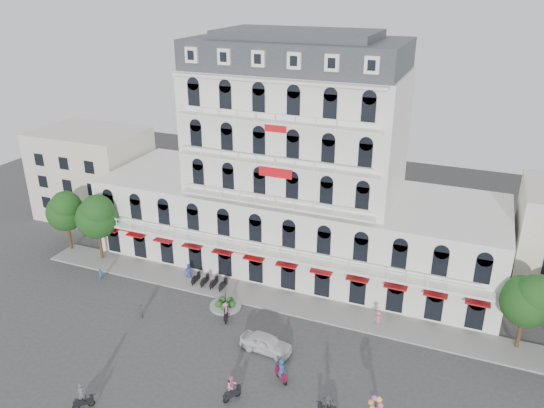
{
  "coord_description": "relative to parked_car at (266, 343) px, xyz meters",
  "views": [
    {
      "loc": [
        18.24,
        -33.98,
        30.34
      ],
      "look_at": [
        0.41,
        10.0,
        10.23
      ],
      "focal_mm": 35.0,
      "sensor_mm": 36.0,
      "label": 1
    }
  ],
  "objects": [
    {
      "name": "tree_east_inner",
      "position": [
        20.64,
        8.74,
        4.41
      ],
      "size": [
        4.4,
        4.37,
        7.57
      ],
      "color": "#382314",
      "rests_on": "ground"
    },
    {
      "name": "traffic_island",
      "position": [
        -6.41,
        4.76,
        -0.55
      ],
      "size": [
        3.2,
        3.2,
        1.6
      ],
      "color": "gray",
      "rests_on": "ground"
    },
    {
      "name": "tree_west_inner",
      "position": [
        -24.36,
        8.24,
        4.88
      ],
      "size": [
        4.76,
        4.76,
        8.25
      ],
      "color": "#382314",
      "rests_on": "ground"
    },
    {
      "name": "rider_east",
      "position": [
        2.63,
        -3.08,
        0.26
      ],
      "size": [
        1.41,
        1.2,
        2.15
      ],
      "rotation": [
        0.0,
        0.0,
        2.48
      ],
      "color": "maroon",
      "rests_on": "ground"
    },
    {
      "name": "main_building",
      "position": [
        -3.41,
        16.76,
        9.15
      ],
      "size": [
        45.0,
        15.0,
        25.8
      ],
      "color": "silver",
      "rests_on": "ground"
    },
    {
      "name": "rider_southwest",
      "position": [
        -0.18,
        -6.49,
        0.35
      ],
      "size": [
        1.05,
        1.54,
        2.25
      ],
      "rotation": [
        0.0,
        0.0,
        1.05
      ],
      "color": "black",
      "rests_on": "ground"
    },
    {
      "name": "pedestrian_right",
      "position": [
        8.44,
        7.28,
        0.03
      ],
      "size": [
        1.2,
        0.87,
        1.68
      ],
      "primitive_type": "imported",
      "rotation": [
        0.0,
        0.0,
        3.39
      ],
      "color": "#BD6488",
      "rests_on": "ground"
    },
    {
      "name": "pedestrian_mid",
      "position": [
        -13.25,
        0.12,
        -0.05
      ],
      "size": [
        0.95,
        0.75,
        1.51
      ],
      "primitive_type": "imported",
      "rotation": [
        0.0,
        0.0,
        2.63
      ],
      "color": "slate",
      "rests_on": "ground"
    },
    {
      "name": "pedestrian_far",
      "position": [
        -21.26,
        4.15,
        -0.05
      ],
      "size": [
        0.56,
        0.65,
        1.52
      ],
      "primitive_type": "imported",
      "rotation": [
        0.0,
        0.0,
        1.15
      ],
      "color": "#2A577F",
      "rests_on": "ground"
    },
    {
      "name": "rider_northeast",
      "position": [
        7.24,
        -5.24,
        0.26
      ],
      "size": [
        1.7,
        0.45,
        2.17
      ],
      "rotation": [
        0.0,
        0.0,
        3.18
      ],
      "color": "black",
      "rests_on": "ground"
    },
    {
      "name": "parked_scooter_row",
      "position": [
        -9.76,
        7.56,
        -0.81
      ],
      "size": [
        4.4,
        1.8,
        1.1
      ],
      "primitive_type": null,
      "color": "black",
      "rests_on": "ground"
    },
    {
      "name": "ground",
      "position": [
        -3.41,
        -1.24,
        -0.81
      ],
      "size": [
        120.0,
        120.0,
        0.0
      ],
      "primitive_type": "plane",
      "color": "#38383A",
      "rests_on": "ground"
    },
    {
      "name": "pedestrian_left",
      "position": [
        -12.65,
        8.26,
        0.07
      ],
      "size": [
        1.0,
        0.82,
        1.76
      ],
      "primitive_type": "imported",
      "rotation": [
        0.0,
        0.0,
        0.36
      ],
      "color": "navy",
      "rests_on": "ground"
    },
    {
      "name": "rider_center",
      "position": [
        -5.36,
        2.76,
        0.2
      ],
      "size": [
        0.92,
        1.61,
        1.96
      ],
      "rotation": [
        0.0,
        0.0,
        5.12
      ],
      "color": "black",
      "rests_on": "ground"
    },
    {
      "name": "sidewalk",
      "position": [
        -3.41,
        7.76,
        -0.73
      ],
      "size": [
        53.0,
        4.0,
        0.16
      ],
      "primitive_type": "cube",
      "color": "gray",
      "rests_on": "ground"
    },
    {
      "name": "flank_building_west",
      "position": [
        -33.41,
        18.76,
        5.19
      ],
      "size": [
        14.0,
        10.0,
        12.0
      ],
      "primitive_type": "cube",
      "color": "beige",
      "rests_on": "ground"
    },
    {
      "name": "rider_west",
      "position": [
        -10.35,
        -11.58,
        0.26
      ],
      "size": [
        1.33,
        1.29,
        2.31
      ],
      "rotation": [
        0.0,
        0.0,
        0.76
      ],
      "color": "black",
      "rests_on": "ground"
    },
    {
      "name": "tree_west_outer",
      "position": [
        -29.36,
        8.74,
        4.54
      ],
      "size": [
        4.5,
        4.48,
        7.76
      ],
      "color": "#382314",
      "rests_on": "ground"
    },
    {
      "name": "parked_car",
      "position": [
        0.0,
        0.0,
        0.0
      ],
      "size": [
        4.87,
        2.28,
        1.61
      ],
      "primitive_type": "imported",
      "rotation": [
        0.0,
        0.0,
        1.49
      ],
      "color": "silver",
      "rests_on": "ground"
    }
  ]
}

